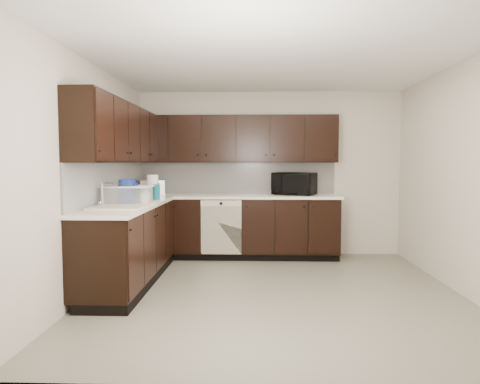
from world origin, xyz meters
The scene contains 20 objects.
floor centered at (0.00, 0.00, 0.00)m, with size 4.00×4.00×0.00m, color gray.
ceiling centered at (0.00, 0.00, 2.50)m, with size 4.00×4.00×0.00m, color white.
wall_back centered at (0.00, 2.00, 1.25)m, with size 4.00×0.02×2.50m, color beige.
wall_left centered at (-2.00, 0.00, 1.25)m, with size 0.02×4.00×2.50m, color beige.
wall_right centered at (2.00, 0.00, 1.25)m, with size 0.02×4.00×2.50m, color beige.
wall_front centered at (0.00, -2.00, 1.25)m, with size 4.00×0.02×2.50m, color beige.
lower_cabinets centered at (-1.01, 1.11, 0.41)m, with size 3.00×2.80×0.90m.
countertop centered at (-1.01, 1.11, 0.92)m, with size 3.03×2.83×0.04m.
backsplash centered at (-1.22, 1.32, 1.18)m, with size 3.00×2.80×0.48m.
upper_cabinets centered at (-1.10, 1.20, 1.77)m, with size 3.00×2.80×0.70m.
dishwasher centered at (-0.70, 1.41, 0.55)m, with size 0.58×0.04×0.78m.
sink centered at (-1.68, -0.01, 0.88)m, with size 0.54×0.82×0.42m.
microwave centered at (0.37, 1.75, 1.11)m, with size 0.60×0.41×0.33m, color black.
soap_bottle_a centered at (-1.49, 0.22, 1.04)m, with size 0.09×0.09×0.21m, color gray.
soap_bottle_b centered at (-1.85, 0.70, 1.05)m, with size 0.08×0.09×0.22m, color gray.
toaster_oven centered at (-1.75, 1.67, 1.05)m, with size 0.35×0.26×0.22m, color #ACACAE.
storage_bin centered at (-1.70, 0.25, 1.04)m, with size 0.52×0.39×0.21m, color white.
blue_pitcher centered at (-1.70, 0.23, 1.08)m, with size 0.19×0.19×0.29m, color #102C99.
teal_tumbler centered at (-1.49, 0.85, 1.04)m, with size 0.09×0.09×0.20m, color #0C7285.
paper_towel_roll centered at (-1.56, 0.94, 1.10)m, with size 0.14×0.14×0.32m, color white.
Camera 1 is at (-0.23, -4.63, 1.43)m, focal length 32.00 mm.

